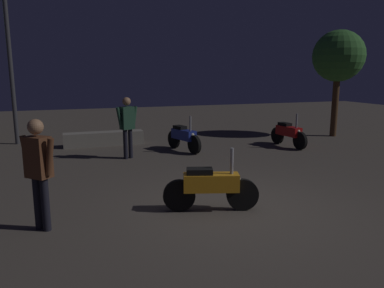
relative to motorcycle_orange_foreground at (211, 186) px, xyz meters
The scene contains 9 objects.
ground_plane 0.62m from the motorcycle_orange_foreground, ahead, with size 40.00×40.00×0.00m, color #4C443D.
motorcycle_orange_foreground is the anchor object (origin of this frame).
motorcycle_red_parked_left 6.37m from the motorcycle_orange_foreground, 44.67° to the left, with size 0.41×1.66×1.11m.
motorcycle_blue_parked_right 5.06m from the motorcycle_orange_foreground, 77.42° to the left, with size 0.58×1.62×1.11m.
person_rider_beside 4.56m from the motorcycle_orange_foreground, 98.63° to the left, with size 0.65×0.36×1.71m.
person_bystander_far 2.78m from the motorcycle_orange_foreground, behind, with size 0.53×0.53×1.70m.
streetlamp_near 9.25m from the motorcycle_orange_foreground, 116.14° to the left, with size 0.36×0.36×5.47m.
tree_center_bg 9.58m from the motorcycle_orange_foreground, 37.78° to the left, with size 1.87×1.87×3.91m.
planter_wall_low 6.74m from the motorcycle_orange_foreground, 99.52° to the left, with size 2.57×0.50×0.45m.
Camera 1 is at (-2.75, -5.61, 2.36)m, focal length 34.56 mm.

